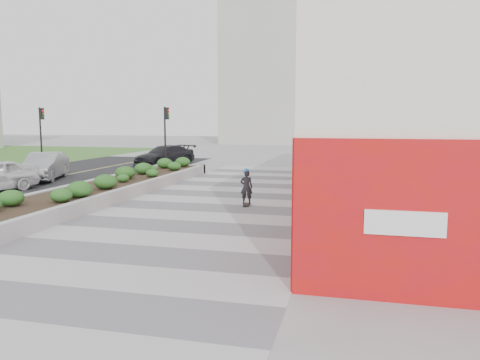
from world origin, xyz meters
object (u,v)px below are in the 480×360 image
object	(u,v)px
traffic_signal_far	(41,128)
skateboarder	(246,187)
traffic_signal_near	(166,128)
car_silver	(45,166)
planter	(111,185)
car_dark	(165,155)

from	to	relation	value
traffic_signal_far	skateboarder	xyz separation A→B (m)	(17.47, -11.26, -2.01)
traffic_signal_near	skateboarder	distance (m)	14.51
traffic_signal_near	car_silver	bearing A→B (deg)	-123.69
planter	car_dark	xyz separation A→B (m)	(-3.00, 13.16, 0.31)
planter	car_silver	bearing A→B (deg)	148.50
planter	traffic_signal_near	world-z (taller)	traffic_signal_near
traffic_signal_near	car_silver	xyz separation A→B (m)	(-4.47, -6.70, -2.00)
skateboarder	traffic_signal_far	bearing A→B (deg)	141.98
traffic_signal_far	car_silver	xyz separation A→B (m)	(4.73, -6.20, -2.00)
traffic_signal_near	car_silver	size ratio (longest dim) A/B	0.91
planter	traffic_signal_near	xyz separation A→B (m)	(-1.73, 10.50, 2.34)
planter	traffic_signal_far	world-z (taller)	traffic_signal_far
traffic_signal_far	car_silver	size ratio (longest dim) A/B	0.91
planter	car_dark	distance (m)	13.50
traffic_signal_near	traffic_signal_far	size ratio (longest dim) A/B	1.00
car_silver	car_dark	size ratio (longest dim) A/B	0.91
car_dark	skateboarder	bearing A→B (deg)	-33.55
planter	traffic_signal_far	distance (m)	15.00
car_silver	car_dark	bearing A→B (deg)	50.77
skateboarder	car_silver	size ratio (longest dim) A/B	0.32
planter	car_silver	size ratio (longest dim) A/B	3.91
planter	skateboarder	world-z (taller)	skateboarder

